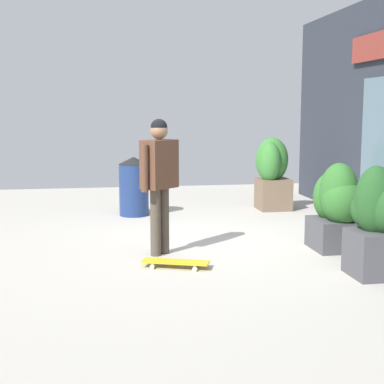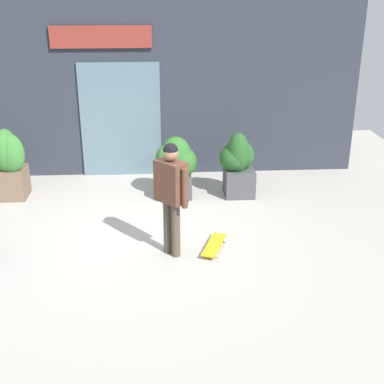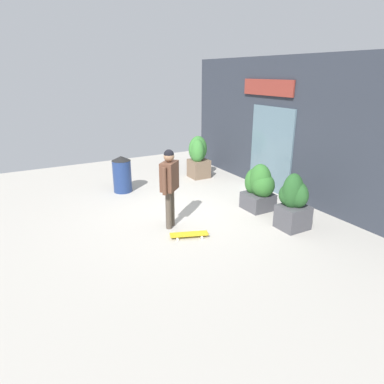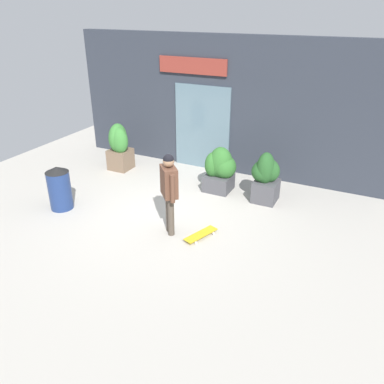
% 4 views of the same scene
% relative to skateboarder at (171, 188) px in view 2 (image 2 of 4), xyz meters
% --- Properties ---
extents(ground_plane, '(12.00, 12.00, 0.00)m').
position_rel_skateboarder_xyz_m(ground_plane, '(-0.41, 0.62, -1.04)').
color(ground_plane, '#B2ADA3').
extents(building_facade, '(8.61, 0.31, 3.56)m').
position_rel_skateboarder_xyz_m(building_facade, '(-0.43, 3.65, 0.73)').
color(building_facade, '#2D333D').
rests_on(building_facade, ground_plane).
extents(skateboarder, '(0.49, 0.50, 1.69)m').
position_rel_skateboarder_xyz_m(skateboarder, '(0.00, 0.00, 0.00)').
color(skateboarder, '#4C4238').
rests_on(skateboarder, ground_plane).
extents(skateboard, '(0.46, 0.80, 0.08)m').
position_rel_skateboarder_xyz_m(skateboard, '(0.63, 0.11, -0.98)').
color(skateboard, gold).
rests_on(skateboard, ground_plane).
extents(planter_box_left, '(0.63, 0.62, 1.31)m').
position_rel_skateboarder_xyz_m(planter_box_left, '(-2.89, 2.34, -0.35)').
color(planter_box_left, brown).
rests_on(planter_box_left, ground_plane).
extents(planter_box_right, '(0.65, 0.61, 1.21)m').
position_rel_skateboarder_xyz_m(planter_box_right, '(1.28, 2.25, -0.41)').
color(planter_box_right, '#47474C').
rests_on(planter_box_right, ground_plane).
extents(planter_box_mid, '(0.77, 0.63, 1.13)m').
position_rel_skateboarder_xyz_m(planter_box_mid, '(0.13, 2.29, -0.47)').
color(planter_box_mid, '#47474C').
rests_on(planter_box_mid, ground_plane).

